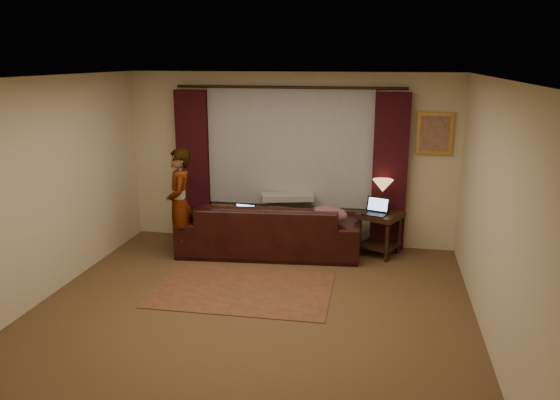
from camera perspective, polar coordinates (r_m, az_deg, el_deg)
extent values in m
cube|color=brown|center=(6.37, -2.98, -11.46)|extent=(5.00, 5.00, 0.01)
cube|color=silver|center=(5.73, -3.33, 12.65)|extent=(5.00, 5.00, 0.02)
cube|color=beige|center=(8.31, 1.02, 4.27)|extent=(5.00, 0.02, 2.60)
cube|color=beige|center=(3.67, -12.72, -9.81)|extent=(5.00, 0.02, 2.60)
cube|color=beige|center=(6.95, -23.60, 0.96)|extent=(0.02, 5.00, 2.60)
cube|color=beige|center=(5.85, 21.35, -1.21)|extent=(0.02, 5.00, 2.60)
cube|color=#9899A0|center=(8.21, 0.95, 5.57)|extent=(2.50, 0.05, 1.80)
cube|color=black|center=(8.61, -9.02, 3.65)|extent=(0.50, 0.14, 2.30)
cube|color=black|center=(8.10, 11.40, 2.85)|extent=(0.50, 0.14, 2.30)
cylinder|color=black|center=(8.07, 0.92, 11.69)|extent=(0.04, 0.04, 3.40)
cube|color=#C28C38|center=(8.12, 15.86, 6.69)|extent=(0.50, 0.04, 0.60)
imported|color=black|center=(7.98, -1.14, -1.87)|extent=(2.70, 1.36, 1.05)
cube|color=gray|center=(8.13, 0.81, 2.24)|extent=(0.82, 0.49, 0.09)
ellipsoid|color=#794855|center=(7.71, 4.96, -1.61)|extent=(0.63, 0.52, 0.24)
cube|color=brown|center=(6.89, -3.87, -9.27)|extent=(2.20, 1.49, 0.01)
cube|color=black|center=(8.06, 10.35, -3.49)|extent=(0.73, 0.73, 0.64)
imported|color=gray|center=(7.86, -10.43, -0.39)|extent=(0.60, 0.60, 1.58)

